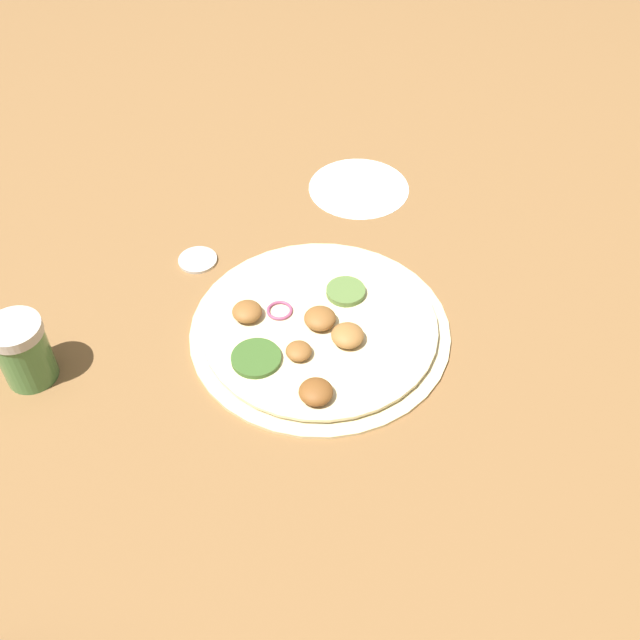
% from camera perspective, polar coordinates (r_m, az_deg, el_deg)
% --- Properties ---
extents(ground_plane, '(3.00, 3.00, 0.00)m').
position_cam_1_polar(ground_plane, '(0.82, -0.00, -0.86)').
color(ground_plane, brown).
extents(pizza, '(0.28, 0.28, 0.03)m').
position_cam_1_polar(pizza, '(0.81, -0.13, -0.66)').
color(pizza, beige).
rests_on(pizza, ground_plane).
extents(spice_jar, '(0.06, 0.06, 0.08)m').
position_cam_1_polar(spice_jar, '(0.81, -21.68, -2.21)').
color(spice_jar, '#4C7F42').
rests_on(spice_jar, ground_plane).
extents(loose_cap, '(0.05, 0.05, 0.01)m').
position_cam_1_polar(loose_cap, '(0.91, -9.31, 4.62)').
color(loose_cap, beige).
rests_on(loose_cap, ground_plane).
extents(flour_patch, '(0.13, 0.13, 0.00)m').
position_cam_1_polar(flour_patch, '(1.01, 2.97, 10.03)').
color(flour_patch, white).
rests_on(flour_patch, ground_plane).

